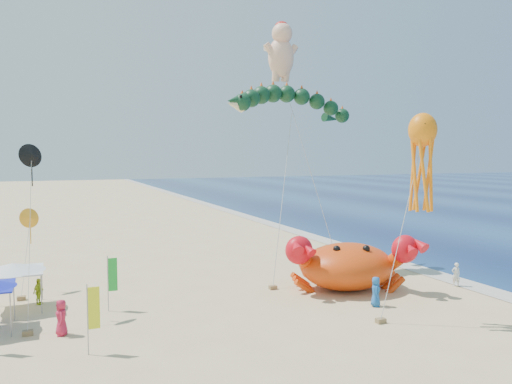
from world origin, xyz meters
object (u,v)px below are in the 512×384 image
Objects in this scene: cherub_kite at (281,51)px; octopus_kite at (422,155)px; dragon_kite at (290,107)px; canopy_white at (13,268)px; crab_inflatable at (348,264)px.

cherub_kite reaches higher than octopus_kite.
dragon_kite is 0.72× the size of cherub_kite.
crab_inflatable is at bearing -10.54° from canopy_white.
canopy_white is at bearing 151.77° from octopus_kite.
dragon_kite is at bearing 101.05° from crab_inflatable.
octopus_kite is 23.63m from canopy_white.
crab_inflatable is at bearing -82.86° from cherub_kite.
crab_inflatable is 17.49m from cherub_kite.
dragon_kite is at bearing -96.08° from cherub_kite.
canopy_white is (-19.00, -2.55, -10.09)m from dragon_kite.
dragon_kite is at bearing 94.47° from octopus_kite.
dragon_kite is (-1.23, 6.32, 10.86)m from crab_inflatable.
crab_inflatable is at bearing 88.41° from octopus_kite.
crab_inflatable is 0.63× the size of dragon_kite.
cherub_kite reaches higher than canopy_white.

